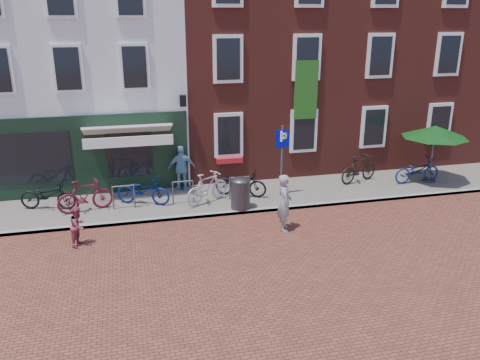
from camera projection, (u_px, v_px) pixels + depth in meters
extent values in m
plane|color=brown|center=(233.00, 215.00, 16.31)|extent=(80.00, 80.00, 0.00)
cube|color=slate|center=(251.00, 196.00, 17.90)|extent=(24.00, 3.00, 0.10)
cube|color=silver|center=(77.00, 61.00, 20.20)|extent=(8.00, 8.00, 9.00)
cube|color=maroon|center=(242.00, 46.00, 21.58)|extent=(6.00, 8.00, 10.00)
cube|color=maroon|center=(367.00, 44.00, 22.90)|extent=(6.00, 8.00, 10.00)
cylinder|color=#38393B|center=(241.00, 195.00, 16.47)|extent=(0.64, 0.64, 0.96)
ellipsoid|color=#38393B|center=(241.00, 179.00, 16.29)|extent=(0.64, 0.64, 0.29)
cylinder|color=#4C4C4F|center=(282.00, 161.00, 17.42)|extent=(0.07, 0.07, 2.58)
cube|color=#030A8B|center=(282.00, 139.00, 17.14)|extent=(0.50, 0.04, 0.65)
cylinder|color=#4C4C4F|center=(429.00, 180.00, 19.27)|extent=(0.50, 0.50, 0.08)
cylinder|color=#4C4C4F|center=(432.00, 156.00, 18.94)|extent=(0.06, 0.06, 2.10)
cone|color=#0E4011|center=(436.00, 129.00, 18.60)|extent=(2.50, 2.50, 0.45)
imported|color=gray|center=(285.00, 203.00, 14.96)|extent=(0.54, 0.72, 1.78)
imported|color=#8C3A46|center=(78.00, 226.00, 14.06)|extent=(0.64, 0.70, 1.17)
imported|color=#74A1BD|center=(182.00, 168.00, 18.10)|extent=(1.00, 0.42, 1.69)
imported|color=black|center=(48.00, 195.00, 16.41)|extent=(1.99, 1.13, 0.99)
imported|color=maroon|center=(85.00, 196.00, 16.21)|extent=(1.90, 0.95, 1.10)
imported|color=navy|center=(143.00, 190.00, 16.84)|extent=(1.99, 1.34, 0.99)
imported|color=silver|center=(207.00, 188.00, 16.95)|extent=(1.83, 1.38, 1.10)
imported|color=black|center=(241.00, 183.00, 17.60)|extent=(1.97, 1.46, 0.99)
imported|color=black|center=(359.00, 169.00, 19.02)|extent=(1.89, 1.10, 1.10)
imported|color=navy|center=(417.00, 170.00, 19.00)|extent=(1.90, 0.70, 0.99)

